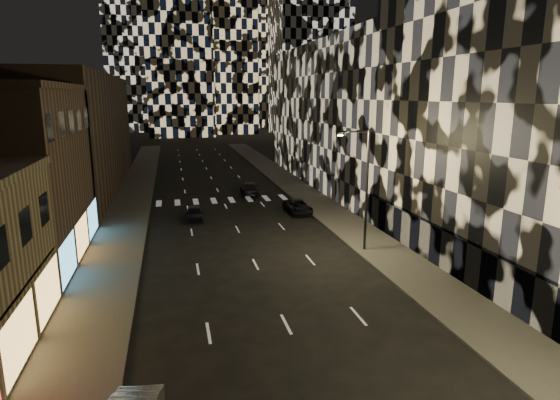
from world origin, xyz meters
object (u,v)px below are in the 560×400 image
car_dark_midlane (195,213)px  car_dark_rightlane (298,206)px  streetlight_far (364,182)px  car_dark_oncoming (249,188)px

car_dark_midlane → car_dark_rightlane: bearing=5.1°
car_dark_rightlane → streetlight_far: bearing=-84.3°
car_dark_midlane → car_dark_oncoming: 12.63m
streetlight_far → car_dark_oncoming: bearing=102.1°
streetlight_far → car_dark_rightlane: size_ratio=1.91×
streetlight_far → car_dark_midlane: (-11.85, 12.08, -4.69)m
car_dark_oncoming → car_dark_rightlane: bearing=111.6°
streetlight_far → car_dark_oncoming: (-4.85, 22.59, -4.62)m
streetlight_far → car_dark_midlane: streetlight_far is taller
car_dark_midlane → car_dark_rightlane: car_dark_midlane is taller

